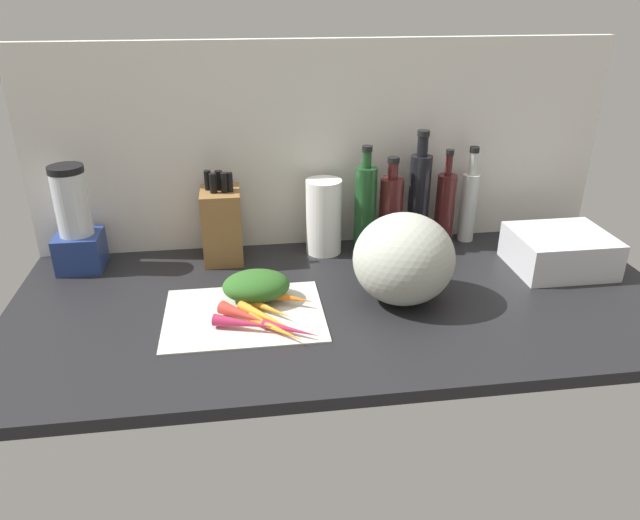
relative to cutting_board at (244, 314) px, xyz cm
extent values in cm
cube|color=black|center=(25.87, 5.42, -1.90)|extent=(170.00, 80.00, 3.00)
cube|color=silver|center=(25.87, 43.92, 29.60)|extent=(170.00, 3.00, 60.00)
cube|color=beige|center=(0.00, 0.00, 0.00)|extent=(38.74, 29.87, 0.80)
cone|color=orange|center=(7.06, -10.15, 1.51)|extent=(13.34, 13.86, 2.21)
cone|color=#B2264C|center=(10.49, -10.99, 1.41)|extent=(13.43, 9.09, 2.03)
cone|color=orange|center=(6.05, -0.85, 1.56)|extent=(11.70, 11.59, 2.31)
cone|color=orange|center=(10.26, 3.44, 2.09)|extent=(15.16, 9.88, 3.39)
cone|color=#B2264C|center=(-0.24, -7.45, 1.87)|extent=(14.68, 7.91, 2.94)
cone|color=red|center=(-0.21, -3.84, 2.08)|extent=(12.38, 11.21, 3.36)
cone|color=orange|center=(5.14, -5.20, 1.73)|extent=(13.66, 14.73, 2.66)
ellipsoid|color=#2D6023|center=(3.41, 6.92, 4.00)|extent=(17.01, 13.09, 7.20)
ellipsoid|color=#B2B7A8|center=(40.08, 2.40, 11.18)|extent=(25.45, 24.35, 23.15)
cube|color=brown|center=(-4.94, 33.58, 10.14)|extent=(11.03, 13.28, 21.09)
cylinder|color=black|center=(-8.02, 34.92, 23.44)|extent=(1.93, 1.93, 5.50)
cylinder|color=black|center=(-6.48, 31.96, 23.44)|extent=(1.97, 1.97, 5.50)
cylinder|color=black|center=(-4.94, 34.42, 23.44)|extent=(2.12, 2.12, 5.50)
cylinder|color=black|center=(-3.39, 32.14, 23.44)|extent=(2.08, 2.08, 5.50)
cylinder|color=black|center=(-1.85, 32.18, 23.44)|extent=(1.54, 1.54, 5.50)
cube|color=navy|center=(-44.81, 33.38, 4.79)|extent=(12.29, 12.29, 10.37)
cylinder|color=silver|center=(-44.81, 33.38, 18.83)|extent=(9.22, 9.22, 17.72)
cylinder|color=black|center=(-44.81, 33.38, 28.59)|extent=(9.40, 9.40, 1.80)
cylinder|color=white|center=(24.71, 34.92, 10.80)|extent=(10.47, 10.47, 22.40)
cylinder|color=#19421E|center=(36.72, 33.16, 12.70)|extent=(6.37, 6.37, 26.19)
cylinder|color=#19421E|center=(36.72, 33.16, 28.11)|extent=(2.59, 2.59, 4.64)
cylinder|color=black|center=(36.72, 33.16, 31.23)|extent=(2.97, 2.97, 1.60)
cylinder|color=#471919|center=(44.62, 33.85, 10.77)|extent=(6.94, 6.94, 22.34)
cylinder|color=#471919|center=(44.62, 33.85, 24.33)|extent=(3.04, 3.04, 4.79)
cylinder|color=black|center=(44.62, 33.85, 27.53)|extent=(3.49, 3.49, 1.60)
cylinder|color=black|center=(53.44, 35.36, 13.75)|extent=(6.40, 6.40, 28.31)
cylinder|color=black|center=(53.44, 35.36, 30.82)|extent=(3.09, 3.09, 5.82)
cylinder|color=black|center=(53.44, 35.36, 34.53)|extent=(3.56, 3.56, 1.60)
cylinder|color=#471919|center=(62.11, 36.16, 10.59)|extent=(5.88, 5.88, 21.98)
cylinder|color=#471919|center=(62.11, 36.16, 24.61)|extent=(2.08, 2.08, 6.08)
cylinder|color=black|center=(62.11, 36.16, 28.45)|extent=(2.39, 2.39, 1.60)
cylinder|color=silver|center=(70.25, 37.86, 10.20)|extent=(5.04, 5.04, 21.20)
cylinder|color=silver|center=(70.25, 37.86, 24.25)|extent=(2.49, 2.49, 6.89)
cylinder|color=black|center=(70.25, 37.86, 28.50)|extent=(2.86, 2.86, 1.60)
cube|color=silver|center=(88.96, 14.61, 4.85)|extent=(26.14, 22.38, 10.51)
camera|label=1|loc=(0.98, -127.06, 73.92)|focal=33.38mm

